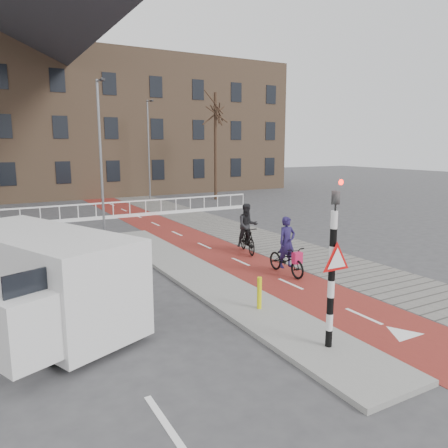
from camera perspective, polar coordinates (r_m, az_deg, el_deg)
ground at (r=11.57m, az=8.86°, el=-11.59°), size 120.00×120.00×0.00m
bike_lane at (r=20.60m, az=-5.07°, el=-1.75°), size 2.50×60.00×0.01m
sidewalk at (r=21.87m, az=1.64°, el=-1.01°), size 3.00×60.00×0.01m
curb_island at (r=14.42m, az=-3.26°, el=-6.78°), size 1.80×16.00×0.12m
traffic_signal at (r=9.13m, az=14.05°, el=-4.62°), size 0.80×0.80×3.68m
bollard at (r=11.40m, az=4.64°, el=-8.96°), size 0.12×0.12×0.84m
cyclist_near at (r=14.74m, az=8.19°, el=-4.06°), size 0.69×1.89×1.95m
cyclist_far at (r=17.46m, az=3.07°, el=-1.14°), size 0.99×1.93×1.99m
van at (r=11.24m, az=-22.81°, el=-6.43°), size 4.09×5.77×2.30m
railing at (r=25.77m, az=-25.04°, el=0.43°), size 28.00×0.10×0.99m
townhouse_row at (r=40.73m, az=-24.68°, el=14.35°), size 46.00×10.00×15.90m
tree_right at (r=34.68m, az=-1.11°, el=10.02°), size 0.25×0.25×8.25m
streetlight_near at (r=21.88m, az=-15.79°, el=8.22°), size 0.12×0.12×7.29m
streetlight_right at (r=35.10m, az=-9.80°, el=9.42°), size 0.12×0.12×7.68m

